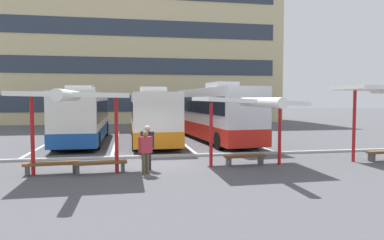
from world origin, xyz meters
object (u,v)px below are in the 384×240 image
coach_bus_1 (152,117)px  waiting_shelter_1 (73,97)px  coach_bus_2 (214,114)px  bench_2 (51,165)px  waiting_shelter_2 (249,103)px  coach_bus_0 (84,117)px  waiting_passenger_0 (147,144)px  bench_3 (101,164)px  waiting_passenger_1 (145,149)px  bench_4 (245,157)px

coach_bus_1 → waiting_shelter_1: size_ratio=2.39×
coach_bus_2 → waiting_shelter_1: bearing=-128.8°
bench_2 → waiting_shelter_2: 8.03m
coach_bus_0 → waiting_passenger_0: size_ratio=6.12×
bench_3 → waiting_passenger_1: bearing=-18.9°
coach_bus_2 → bench_3: 11.46m
waiting_shelter_1 → bench_3: size_ratio=2.47×
coach_bus_0 → coach_bus_1: size_ratio=0.92×
waiting_shelter_1 → coach_bus_0: bearing=94.9°
bench_3 → waiting_shelter_2: size_ratio=0.38×
coach_bus_1 → waiting_shelter_1: (-3.48, -10.17, 1.27)m
coach_bus_1 → waiting_passenger_1: (-0.91, -10.47, -0.68)m
waiting_shelter_1 → bench_2: 2.73m
waiting_shelter_1 → bench_4: bearing=6.7°
coach_bus_0 → waiting_shelter_1: 10.46m
waiting_passenger_0 → bench_2: bearing=-176.4°
waiting_passenger_1 → bench_2: bearing=168.5°
coach_bus_1 → waiting_shelter_1: bearing=-108.9°
bench_2 → waiting_passenger_1: bearing=-11.5°
coach_bus_1 → bench_2: (-4.38, -9.77, -1.28)m
bench_2 → waiting_passenger_0: bearing=3.6°
coach_bus_2 → bench_4: 8.80m
coach_bus_1 → bench_4: size_ratio=6.48×
coach_bus_1 → waiting_passenger_0: size_ratio=6.66×
bench_3 → coach_bus_0: bearing=100.0°
waiting_shelter_2 → coach_bus_1: bearing=108.7°
bench_2 → waiting_passenger_1: 3.59m
coach_bus_0 → bench_3: (1.78, -10.09, -1.31)m
bench_3 → waiting_shelter_2: 6.33m
bench_3 → waiting_shelter_2: waiting_shelter_2 is taller
coach_bus_2 → waiting_passenger_0: coach_bus_2 is taller
coach_bus_1 → bench_4: coach_bus_1 is taller
waiting_passenger_0 → waiting_shelter_1: bearing=-167.0°
coach_bus_1 → waiting_shelter_2: (3.32, -9.78, 1.04)m
waiting_shelter_1 → waiting_shelter_2: bearing=3.3°
waiting_shelter_1 → bench_3: 2.71m
waiting_shelter_1 → waiting_passenger_0: waiting_shelter_1 is taller
coach_bus_2 → bench_4: bearing=-95.3°
coach_bus_0 → waiting_shelter_2: bearing=-52.4°
waiting_shelter_1 → waiting_passenger_0: 3.33m
coach_bus_0 → bench_2: size_ratio=5.46×
waiting_passenger_1 → waiting_shelter_2: bearing=9.4°
coach_bus_2 → bench_3: coach_bus_2 is taller
coach_bus_1 → waiting_shelter_1: 10.82m
waiting_shelter_1 → waiting_passenger_1: size_ratio=2.99×
bench_3 → waiting_shelter_2: (5.89, 0.13, 2.31)m
coach_bus_0 → waiting_shelter_1: size_ratio=2.20×
bench_2 → waiting_shelter_1: bearing=-23.8°
waiting_shelter_2 → bench_3: bearing=-178.7°
bench_4 → coach_bus_0: bearing=128.8°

